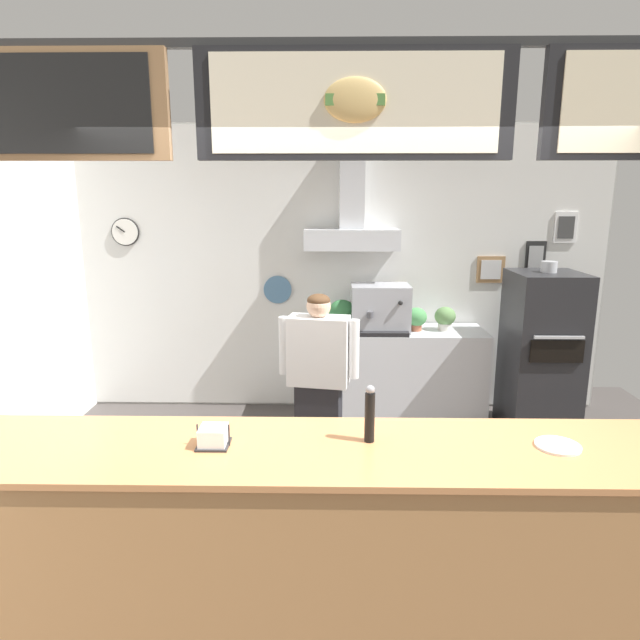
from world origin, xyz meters
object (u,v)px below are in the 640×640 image
(shop_worker, at_px, (319,387))
(condiment_plate, at_px, (558,446))
(pepper_grinder, at_px, (370,414))
(espresso_machine, at_px, (380,308))
(pizza_oven, at_px, (541,354))
(napkin_holder, at_px, (213,437))
(potted_rosemary, at_px, (342,313))
(potted_thyme, at_px, (445,318))
(potted_basil, at_px, (416,318))

(shop_worker, bearing_deg, condiment_plate, 136.32)
(pepper_grinder, bearing_deg, espresso_machine, 83.82)
(espresso_machine, height_order, pepper_grinder, espresso_machine)
(shop_worker, bearing_deg, pizza_oven, -143.26)
(napkin_holder, bearing_deg, potted_rosemary, 77.18)
(pizza_oven, relative_size, pepper_grinder, 5.87)
(potted_thyme, distance_m, napkin_holder, 3.33)
(pizza_oven, bearing_deg, napkin_holder, -134.11)
(potted_thyme, bearing_deg, pepper_grinder, -108.43)
(pizza_oven, distance_m, espresso_machine, 1.55)
(espresso_machine, height_order, napkin_holder, espresso_machine)
(potted_basil, bearing_deg, napkin_holder, -115.79)
(condiment_plate, bearing_deg, pizza_oven, 70.35)
(potted_rosemary, xyz_separation_m, potted_thyme, (1.01, -0.02, -0.04))
(potted_rosemary, bearing_deg, pizza_oven, -9.46)
(pizza_oven, height_order, pepper_grinder, pizza_oven)
(espresso_machine, distance_m, condiment_plate, 2.90)
(potted_basil, height_order, pepper_grinder, pepper_grinder)
(pizza_oven, distance_m, potted_rosemary, 1.90)
(potted_rosemary, bearing_deg, potted_basil, -3.10)
(pizza_oven, relative_size, potted_basil, 7.17)
(potted_basil, relative_size, pepper_grinder, 0.82)
(potted_thyme, relative_size, napkin_holder, 1.51)
(espresso_machine, xyz_separation_m, pepper_grinder, (-0.30, -2.80, 0.07))
(pizza_oven, distance_m, condiment_plate, 2.75)
(potted_basil, height_order, napkin_holder, napkin_holder)
(espresso_machine, bearing_deg, pizza_oven, -10.37)
(pizza_oven, bearing_deg, espresso_machine, 169.63)
(potted_thyme, relative_size, condiment_plate, 1.13)
(potted_basil, bearing_deg, pepper_grinder, -103.21)
(shop_worker, relative_size, pepper_grinder, 5.44)
(pepper_grinder, bearing_deg, napkin_holder, -175.36)
(espresso_machine, bearing_deg, condiment_plate, -78.82)
(shop_worker, relative_size, potted_rosemary, 5.11)
(pizza_oven, distance_m, shop_worker, 2.30)
(napkin_holder, xyz_separation_m, condiment_plate, (1.59, 0.01, -0.04))
(potted_basil, height_order, potted_rosemary, potted_rosemary)
(espresso_machine, bearing_deg, potted_rosemary, 174.28)
(potted_rosemary, height_order, pepper_grinder, pepper_grinder)
(shop_worker, bearing_deg, potted_rosemary, -88.59)
(pizza_oven, height_order, potted_basil, pizza_oven)
(espresso_machine, xyz_separation_m, condiment_plate, (0.56, -2.85, -0.07))
(potted_basil, bearing_deg, espresso_machine, 179.65)
(espresso_machine, xyz_separation_m, potted_rosemary, (-0.37, 0.04, -0.05))
(espresso_machine, relative_size, potted_rosemary, 1.90)
(potted_rosemary, xyz_separation_m, napkin_holder, (-0.66, -2.90, 0.02))
(espresso_machine, bearing_deg, potted_thyme, 1.68)
(condiment_plate, bearing_deg, potted_basil, 94.20)
(shop_worker, height_order, potted_rosemary, shop_worker)
(espresso_machine, distance_m, potted_rosemary, 0.37)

